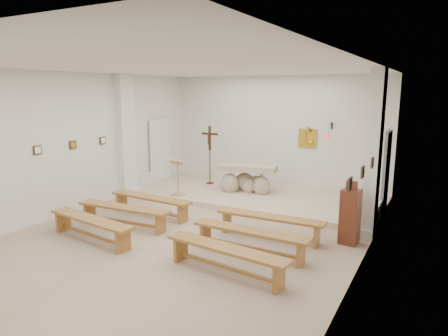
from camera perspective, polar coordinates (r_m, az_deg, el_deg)
The scene contains 29 objects.
ground at distance 8.61m, azimuth -5.57°, elevation -9.80°, with size 7.00×10.00×0.00m, color #C9AD91.
wall_left at distance 10.52m, azimuth -21.68°, elevation 3.14°, with size 0.02×10.00×3.50m, color silver.
wall_right at distance 6.83m, azimuth 19.09°, elevation -0.61°, with size 0.02×10.00×3.50m, color silver.
wall_back at distance 12.54m, azimuth 7.29°, elevation 4.99°, with size 7.00×0.02×3.50m, color silver.
ceiling at distance 8.06m, azimuth -6.05°, elevation 14.07°, with size 7.00×10.00×0.02m, color silver.
sanctuary_platform at distance 11.50m, azimuth 4.33°, elevation -4.01°, with size 6.98×3.00×0.15m, color beige.
pilaster_left at distance 11.80m, azimuth -13.81°, elevation 4.38°, with size 0.26×0.55×3.50m, color white.
pilaster_right at distance 8.80m, azimuth 20.60°, elevation 1.79°, with size 0.26×0.55×3.50m, color white.
gold_wall_relief at distance 12.18m, azimuth 11.83°, elevation 4.19°, with size 0.55×0.04×0.55m, color gold.
sanctuary_lamp at distance 11.74m, azimuth 14.77°, elevation 4.59°, with size 0.11×0.36×0.44m.
station_frame_left_front at distance 10.02m, azimuth -25.10°, elevation 2.34°, with size 0.03×0.20×0.20m, color #382818.
station_frame_left_mid at distance 10.63m, azimuth -20.77°, elevation 3.11°, with size 0.03×0.20×0.20m, color #382818.
station_frame_left_rear at distance 11.30m, azimuth -16.92°, elevation 3.78°, with size 0.03×0.20×0.20m, color #382818.
station_frame_right_front at distance 6.07m, azimuth 17.56°, elevation -2.21°, with size 0.03×0.20×0.20m, color #382818.
station_frame_right_mid at distance 7.03m, azimuth 19.20°, elevation -0.54°, with size 0.03×0.20×0.20m, color #382818.
station_frame_right_rear at distance 8.00m, azimuth 20.44°, elevation 0.73°, with size 0.03×0.20×0.20m, color #382818.
radiator_left at distance 12.60m, azimuth -11.56°, elevation -1.95°, with size 0.10×0.85×0.52m, color silver.
radiator_right at distance 9.79m, azimuth 20.98°, elevation -6.25°, with size 0.10×0.85×0.52m, color silver.
altar at distance 11.61m, azimuth 3.28°, elevation -1.78°, with size 1.76×0.96×0.86m.
lectern at distance 11.21m, azimuth -6.64°, elevation -1.36°, with size 0.40×0.35×1.03m.
crucifix_stand at distance 12.45m, azimuth -2.05°, elevation 2.49°, with size 0.55×0.24×1.82m.
potted_plant at distance 11.99m, azimuth 5.14°, elevation -1.81°, with size 0.44×0.38×0.49m, color #2E5A24.
donation_pedestal at distance 8.45m, azimuth 17.55°, elevation -6.58°, with size 0.38×0.38×1.30m.
bench_left_front at distance 10.03m, azimuth -10.45°, elevation -4.70°, with size 2.33×0.48×0.49m.
bench_right_front at distance 8.46m, azimuth 6.56°, elevation -7.58°, with size 2.32×0.45×0.49m.
bench_left_second at distance 9.34m, azimuth -14.19°, elevation -6.04°, with size 2.33×0.52×0.49m.
bench_right_second at distance 7.63m, azimuth 3.77°, elevation -9.64°, with size 2.31×0.40×0.49m.
bench_left_third at distance 8.70m, azimuth -18.52°, elevation -7.56°, with size 2.34×0.66×0.49m.
bench_right_third at distance 6.83m, azimuth 0.26°, elevation -12.15°, with size 2.34×0.61×0.49m.
Camera 1 is at (4.59, -6.61, 3.06)m, focal length 32.00 mm.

